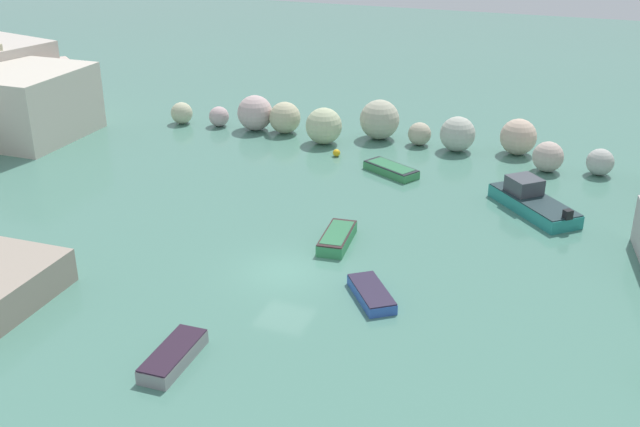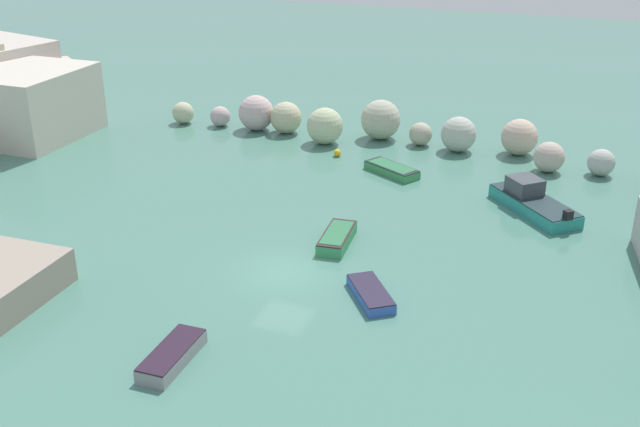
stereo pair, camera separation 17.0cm
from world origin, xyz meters
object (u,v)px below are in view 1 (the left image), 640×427
at_px(moored_boat_0, 371,294).
at_px(moored_boat_1, 532,201).
at_px(moored_boat_3, 173,356).
at_px(moored_boat_5, 337,238).
at_px(moored_boat_2, 391,169).
at_px(channel_buoy, 336,153).

distance_m(moored_boat_0, moored_boat_1, 13.59).
relative_size(moored_boat_3, moored_boat_5, 0.97).
height_order(moored_boat_1, moored_boat_3, moored_boat_1).
bearing_deg(moored_boat_3, moored_boat_1, 149.11).
relative_size(moored_boat_2, moored_boat_5, 1.09).
bearing_deg(moored_boat_5, moored_boat_3, 163.06).
xyz_separation_m(channel_buoy, moored_boat_2, (4.27, -1.84, 0.04)).
bearing_deg(moored_boat_1, moored_boat_5, 89.21).
distance_m(channel_buoy, moored_boat_3, 24.41).
relative_size(channel_buoy, moored_boat_3, 0.15).
distance_m(moored_boat_1, moored_boat_5, 11.69).
xyz_separation_m(moored_boat_0, moored_boat_1, (5.49, 12.42, 0.31)).
bearing_deg(moored_boat_0, moored_boat_3, -74.06).
bearing_deg(channel_buoy, moored_boat_1, -19.54).
xyz_separation_m(moored_boat_0, moored_boat_5, (-3.23, 4.64, 0.09)).
xyz_separation_m(channel_buoy, moored_boat_3, (1.99, -24.33, 0.06)).
height_order(moored_boat_1, moored_boat_2, moored_boat_1).
bearing_deg(moored_boat_2, moored_boat_5, -59.88).
bearing_deg(channel_buoy, moored_boat_3, -85.33).
bearing_deg(channel_buoy, moored_boat_2, -23.35).
height_order(channel_buoy, moored_boat_5, moored_boat_5).
height_order(moored_boat_2, moored_boat_3, moored_boat_3).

